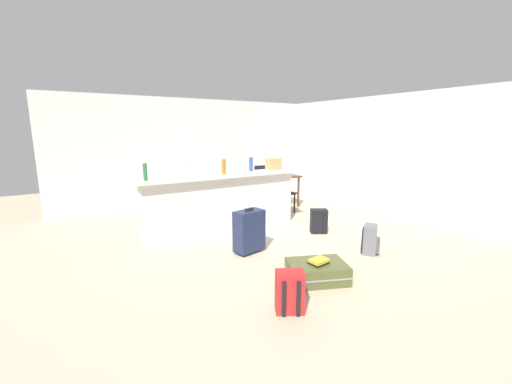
{
  "coord_description": "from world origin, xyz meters",
  "views": [
    {
      "loc": [
        -2.93,
        -4.3,
        1.78
      ],
      "look_at": [
        0.25,
        0.8,
        0.6
      ],
      "focal_mm": 22.33,
      "sensor_mm": 36.0,
      "label": 1
    }
  ],
  "objects": [
    {
      "name": "ground_plane",
      "position": [
        0.0,
        0.0,
        -0.03
      ],
      "size": [
        13.0,
        13.0,
        0.05
      ],
      "primitive_type": "cube",
      "color": "#BCAD8E"
    },
    {
      "name": "wall_back",
      "position": [
        0.0,
        3.05,
        1.25
      ],
      "size": [
        6.6,
        0.1,
        2.5
      ],
      "primitive_type": "cube",
      "color": "silver",
      "rests_on": "ground_plane"
    },
    {
      "name": "wall_right",
      "position": [
        3.05,
        0.3,
        1.25
      ],
      "size": [
        0.1,
        6.0,
        2.5
      ],
      "primitive_type": "cube",
      "color": "silver",
      "rests_on": "ground_plane"
    },
    {
      "name": "partition_half_wall",
      "position": [
        -0.56,
        0.58,
        0.49
      ],
      "size": [
        2.8,
        0.2,
        0.99
      ],
      "primitive_type": "cube",
      "color": "silver",
      "rests_on": "ground_plane"
    },
    {
      "name": "bar_countertop",
      "position": [
        -0.56,
        0.58,
        1.01
      ],
      "size": [
        2.96,
        0.4,
        0.05
      ],
      "primitive_type": "cube",
      "color": "white",
      "rests_on": "partition_half_wall"
    },
    {
      "name": "bottle_green",
      "position": [
        -1.86,
        0.53,
        1.17
      ],
      "size": [
        0.06,
        0.06,
        0.26
      ],
      "primitive_type": "cylinder",
      "color": "#2D6B38",
      "rests_on": "bar_countertop"
    },
    {
      "name": "bottle_clear",
      "position": [
        -1.16,
        0.58,
        1.18
      ],
      "size": [
        0.06,
        0.06,
        0.28
      ],
      "primitive_type": "cylinder",
      "color": "silver",
      "rests_on": "bar_countertop"
    },
    {
      "name": "bottle_amber",
      "position": [
        -0.56,
        0.55,
        1.17
      ],
      "size": [
        0.07,
        0.07,
        0.26
      ],
      "primitive_type": "cylinder",
      "color": "#9E661E",
      "rests_on": "bar_countertop"
    },
    {
      "name": "bottle_blue",
      "position": [
        0.03,
        0.63,
        1.16
      ],
      "size": [
        0.07,
        0.07,
        0.25
      ],
      "primitive_type": "cylinder",
      "color": "#284C89",
      "rests_on": "bar_countertop"
    },
    {
      "name": "bottle_white",
      "position": [
        0.72,
        0.55,
        1.15
      ],
      "size": [
        0.06,
        0.06,
        0.23
      ],
      "primitive_type": "cylinder",
      "color": "silver",
      "rests_on": "bar_countertop"
    },
    {
      "name": "grocery_bag",
      "position": [
        0.5,
        0.59,
        1.15
      ],
      "size": [
        0.26,
        0.18,
        0.22
      ],
      "primitive_type": "cube",
      "color": "tan",
      "rests_on": "bar_countertop"
    },
    {
      "name": "dining_table",
      "position": [
        1.27,
        1.7,
        0.65
      ],
      "size": [
        1.1,
        0.8,
        0.74
      ],
      "color": "#4C331E",
      "rests_on": "ground_plane"
    },
    {
      "name": "dining_chair_near_partition",
      "position": [
        1.16,
        1.2,
        0.52
      ],
      "size": [
        0.45,
        0.45,
        0.93
      ],
      "color": "black",
      "rests_on": "ground_plane"
    },
    {
      "name": "dining_chair_far_side",
      "position": [
        1.29,
        2.26,
        0.52
      ],
      "size": [
        0.47,
        0.47,
        0.93
      ],
      "color": "black",
      "rests_on": "ground_plane"
    },
    {
      "name": "suitcase_flat_olive",
      "position": [
        -0.43,
        -1.67,
        0.11
      ],
      "size": [
        0.89,
        0.72,
        0.22
      ],
      "color": "#51562D",
      "rests_on": "ground_plane"
    },
    {
      "name": "backpack_red",
      "position": [
        -1.12,
        -2.02,
        0.2
      ],
      "size": [
        0.33,
        0.32,
        0.42
      ],
      "color": "red",
      "rests_on": "ground_plane"
    },
    {
      "name": "backpack_grey",
      "position": [
        0.83,
        -1.43,
        0.2
      ],
      "size": [
        0.34,
        0.33,
        0.42
      ],
      "color": "slate",
      "rests_on": "ground_plane"
    },
    {
      "name": "suitcase_upright_navy",
      "position": [
        -0.66,
        -0.47,
        0.33
      ],
      "size": [
        0.48,
        0.32,
        0.67
      ],
      "color": "#1E284C",
      "rests_on": "ground_plane"
    },
    {
      "name": "backpack_black",
      "position": [
        0.84,
        -0.32,
        0.2
      ],
      "size": [
        0.33,
        0.33,
        0.42
      ],
      "color": "black",
      "rests_on": "ground_plane"
    },
    {
      "name": "book_stack",
      "position": [
        -0.43,
        -1.69,
        0.25
      ],
      "size": [
        0.25,
        0.2,
        0.06
      ],
      "color": "black",
      "rests_on": "suitcase_flat_olive"
    }
  ]
}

